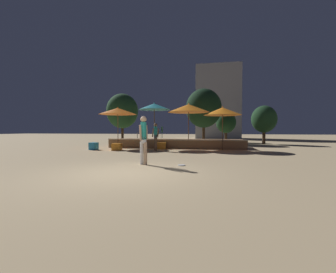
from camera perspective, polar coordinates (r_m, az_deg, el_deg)
ground_plane at (r=7.02m, az=-10.76°, el=-9.14°), size 120.00×120.00×0.00m
wooden_deck at (r=16.87m, az=2.29°, el=-1.74°), size 9.75×2.74×0.67m
patio_umbrella_0 at (r=16.73m, az=-12.63°, el=6.30°), size 2.69×2.69×2.98m
patio_umbrella_1 at (r=15.99m, az=-3.51°, el=7.58°), size 2.22×2.22×3.25m
patio_umbrella_2 at (r=15.08m, az=13.69°, el=6.24°), size 2.42×2.42×2.85m
patio_umbrella_3 at (r=15.57m, az=5.25°, el=7.16°), size 2.83×2.83×3.15m
cube_seat_0 at (r=15.54m, az=-18.37°, el=-2.33°), size 0.53×0.53×0.48m
cube_seat_1 at (r=14.72m, az=-12.85°, el=-2.59°), size 0.69×0.69×0.44m
cube_seat_2 at (r=15.45m, az=-1.62°, el=-2.34°), size 0.70×0.70×0.44m
person_0 at (r=14.11m, az=-3.18°, el=0.20°), size 0.45×0.33×1.73m
person_1 at (r=8.53m, az=-6.23°, el=-0.30°), size 0.30×0.47×1.83m
bistro_chair_0 at (r=17.58m, az=-1.77°, el=1.39°), size 0.41×0.40×0.90m
bistro_chair_1 at (r=17.20m, az=-6.98°, el=1.37°), size 0.42×0.41×0.90m
frisbee_disc at (r=8.31m, az=3.46°, el=-7.28°), size 0.26×0.26×0.03m
background_tree_0 at (r=22.38m, az=9.05°, el=7.09°), size 3.47×3.47×5.33m
background_tree_1 at (r=25.43m, az=-11.52°, el=6.34°), size 3.46×3.46×5.29m
background_tree_2 at (r=24.39m, az=14.50°, el=3.51°), size 2.07×2.07×3.25m
background_tree_3 at (r=22.30m, az=23.21°, el=4.05°), size 2.23×2.23×3.52m
distant_building at (r=35.67m, az=12.56°, el=8.37°), size 6.54×4.58×10.92m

